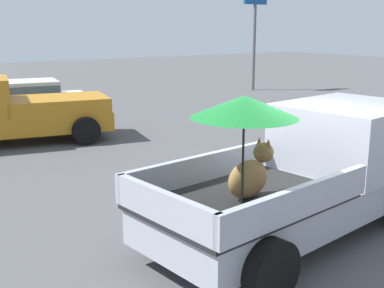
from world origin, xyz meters
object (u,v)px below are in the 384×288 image
at_px(pickup_truck_main, 313,169).
at_px(motel_sign, 255,17).
at_px(pickup_truck_red, 12,111).
at_px(parked_sedan_near, 24,98).

relative_size(pickup_truck_main, motel_sign, 1.04).
bearing_deg(pickup_truck_main, motel_sign, 44.88).
relative_size(pickup_truck_main, pickup_truck_red, 1.03).
height_order(pickup_truck_main, pickup_truck_red, pickup_truck_main).
xyz_separation_m(pickup_truck_main, parked_sedan_near, (-1.10, 11.93, -0.24)).
relative_size(parked_sedan_near, motel_sign, 0.89).
distance_m(pickup_truck_red, motel_sign, 14.17).
bearing_deg(parked_sedan_near, motel_sign, -162.94).
height_order(pickup_truck_red, motel_sign, motel_sign).
bearing_deg(motel_sign, parked_sedan_near, -171.72).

